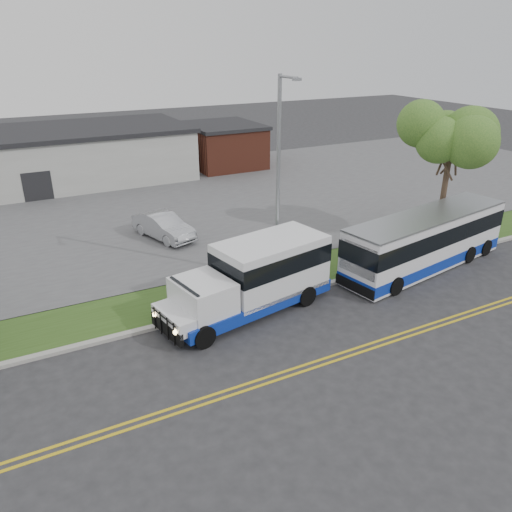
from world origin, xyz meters
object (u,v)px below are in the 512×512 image
tree_east (453,134)px  transit_bus (426,241)px  streetlight_near (279,176)px  parked_car_a (164,226)px  shuttle_bus (257,275)px

tree_east → transit_bus: tree_east is taller
streetlight_near → parked_car_a: streetlight_near is taller
shuttle_bus → streetlight_near: bearing=31.8°
streetlight_near → parked_car_a: size_ratio=2.12×
shuttle_bus → tree_east: bearing=-1.0°
streetlight_near → shuttle_bus: 4.66m
tree_east → streetlight_near: bearing=-178.6°
streetlight_near → parked_car_a: 9.53m
parked_car_a → tree_east: bearing=-46.1°
tree_east → streetlight_near: size_ratio=0.88×
tree_east → transit_bus: (-3.50, -2.40, -4.75)m
transit_bus → parked_car_a: (-10.74, 9.94, -0.62)m
tree_east → parked_car_a: (-14.24, 7.54, -5.37)m
parked_car_a → shuttle_bus: bearing=-101.9°
tree_east → parked_car_a: bearing=152.1°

